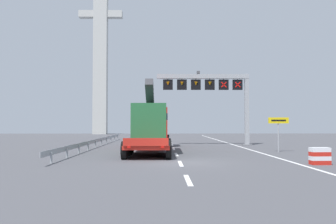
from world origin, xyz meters
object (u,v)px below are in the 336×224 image
overhead_lane_gantry (214,88)px  crash_barrier_striped (320,156)px  exit_sign_yellow (278,126)px  bridge_pylon_distant (101,36)px  heavy_haul_truck_red (152,126)px

overhead_lane_gantry → crash_barrier_striped: overhead_lane_gantry is taller
exit_sign_yellow → crash_barrier_striped: exit_sign_yellow is taller
overhead_lane_gantry → exit_sign_yellow: overhead_lane_gantry is taller
overhead_lane_gantry → bridge_pylon_distant: bridge_pylon_distant is taller
heavy_haul_truck_red → bridge_pylon_distant: size_ratio=0.35×
crash_barrier_striped → exit_sign_yellow: bearing=86.0°
heavy_haul_truck_red → exit_sign_yellow: 9.98m
overhead_lane_gantry → heavy_haul_truck_red: 9.38m
exit_sign_yellow → bridge_pylon_distant: (-21.77, 45.02, 18.54)m
exit_sign_yellow → overhead_lane_gantry: bearing=114.2°
heavy_haul_truck_red → bridge_pylon_distant: 48.25m
heavy_haul_truck_red → crash_barrier_striped: 13.78m
heavy_haul_truck_red → exit_sign_yellow: bearing=-12.4°
crash_barrier_striped → bridge_pylon_distant: (-21.22, 53.03, 20.10)m
overhead_lane_gantry → bridge_pylon_distant: 43.55m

